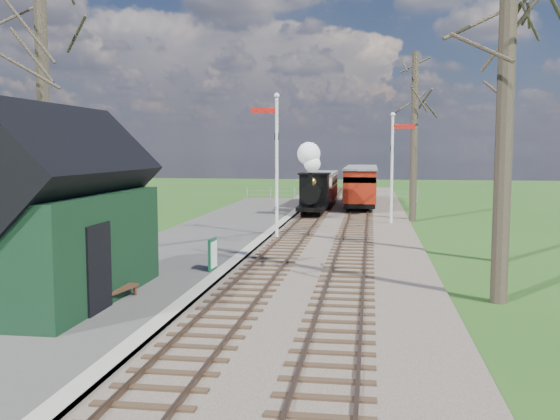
{
  "coord_description": "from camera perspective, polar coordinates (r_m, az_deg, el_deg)",
  "views": [
    {
      "loc": [
        3.27,
        -10.12,
        3.87
      ],
      "look_at": [
        -0.1,
        12.85,
        1.6
      ],
      "focal_mm": 40.0,
      "sensor_mm": 36.0,
      "label": 1
    }
  ],
  "objects": [
    {
      "name": "track_far",
      "position": [
        32.35,
        7.1,
        -1.15
      ],
      "size": [
        1.6,
        60.0,
        0.15
      ],
      "color": "brown",
      "rests_on": "ground"
    },
    {
      "name": "fence_line",
      "position": [
        46.33,
        4.64,
        1.46
      ],
      "size": [
        12.6,
        0.08,
        1.0
      ],
      "color": "slate",
      "rests_on": "ground"
    },
    {
      "name": "bench",
      "position": [
        15.8,
        -15.3,
        -6.51
      ],
      "size": [
        0.76,
        1.61,
        0.89
      ],
      "color": "#442718",
      "rests_on": "platform"
    },
    {
      "name": "ground",
      "position": [
        11.32,
        -9.27,
        -14.5
      ],
      "size": [
        140.0,
        140.0,
        0.0
      ],
      "primitive_type": "plane",
      "color": "#264F18",
      "rests_on": "ground"
    },
    {
      "name": "red_carriage_a",
      "position": [
        39.29,
        7.35,
        2.08
      ],
      "size": [
        2.06,
        5.09,
        2.16
      ],
      "color": "black",
      "rests_on": "ground"
    },
    {
      "name": "coach",
      "position": [
        41.27,
        3.78,
        2.13
      ],
      "size": [
        1.89,
        6.49,
        1.99
      ],
      "color": "black",
      "rests_on": "ground"
    },
    {
      "name": "semaphore_near",
      "position": [
        26.43,
        -0.45,
        5.05
      ],
      "size": [
        1.22,
        0.24,
        6.22
      ],
      "color": "silver",
      "rests_on": "ground"
    },
    {
      "name": "red_carriage_b",
      "position": [
        44.78,
        7.48,
        2.5
      ],
      "size": [
        2.06,
        5.09,
        2.16
      ],
      "color": "black",
      "rests_on": "ground"
    },
    {
      "name": "semaphore_far",
      "position": [
        32.14,
        10.34,
        4.57
      ],
      "size": [
        1.22,
        0.24,
        5.72
      ],
      "color": "silver",
      "rests_on": "ground"
    },
    {
      "name": "distant_hills",
      "position": [
        77.18,
        6.76,
        -9.52
      ],
      "size": [
        114.4,
        48.0,
        22.02
      ],
      "color": "#385B23",
      "rests_on": "ground"
    },
    {
      "name": "locomotive",
      "position": [
        35.22,
        2.98,
        2.36
      ],
      "size": [
        1.62,
        3.78,
        4.05
      ],
      "color": "black",
      "rests_on": "ground"
    },
    {
      "name": "coping_strip",
      "position": [
        24.82,
        -2.13,
        -3.14
      ],
      "size": [
        0.4,
        44.0,
        0.21
      ],
      "primitive_type": "cube",
      "color": "#B2AD9E",
      "rests_on": "ground"
    },
    {
      "name": "bare_trees",
      "position": [
        20.35,
        2.91,
        9.35
      ],
      "size": [
        15.51,
        22.39,
        12.0
      ],
      "color": "#382D23",
      "rests_on": "ground"
    },
    {
      "name": "sign_board",
      "position": [
        19.08,
        -6.18,
        -4.06
      ],
      "size": [
        0.13,
        0.66,
        0.97
      ],
      "color": "#104D2E",
      "rests_on": "platform"
    },
    {
      "name": "station_shed",
      "position": [
        16.1,
        -19.74,
        -0.46
      ],
      "size": [
        3.25,
        6.3,
        4.78
      ],
      "color": "black",
      "rests_on": "platform"
    },
    {
      "name": "person",
      "position": [
        16.05,
        -14.97,
        -5.24
      ],
      "size": [
        0.51,
        0.61,
        1.42
      ],
      "primitive_type": "imported",
      "rotation": [
        0.0,
        0.0,
        1.96
      ],
      "color": "#191E2E",
      "rests_on": "platform"
    },
    {
      "name": "track_near",
      "position": [
        32.5,
        2.51,
        -1.08
      ],
      "size": [
        1.6,
        60.0,
        0.15
      ],
      "color": "brown",
      "rests_on": "ground"
    },
    {
      "name": "platform",
      "position": [
        25.33,
        -7.26,
        -3.02
      ],
      "size": [
        5.0,
        44.0,
        0.2
      ],
      "primitive_type": "cube",
      "color": "#474442",
      "rests_on": "ground"
    },
    {
      "name": "ballast_bed",
      "position": [
        32.4,
        4.8,
        -1.2
      ],
      "size": [
        8.0,
        60.0,
        0.1
      ],
      "primitive_type": "cube",
      "color": "brown",
      "rests_on": "ground"
    }
  ]
}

